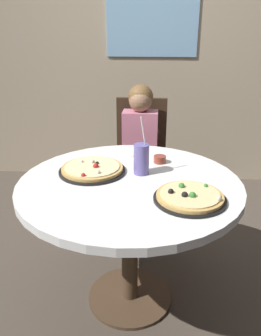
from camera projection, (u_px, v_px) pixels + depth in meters
ground_plane at (130, 297)px, 1.98m from camera, size 8.00×8.00×0.00m
wall_with_window at (147, 28)px, 3.09m from camera, size 5.20×0.14×2.90m
dining_table at (130, 200)px, 1.73m from camera, size 1.12×1.12×0.75m
chair_wooden at (141, 152)px, 2.72m from camera, size 0.40×0.40×0.95m
diner_child at (139, 166)px, 2.57m from camera, size 0.26×0.41×1.08m
pizza_veggie at (190, 197)px, 1.50m from camera, size 0.32×0.32×0.05m
pizza_cheese at (92, 169)px, 1.79m from camera, size 0.35×0.35×0.05m
soda_cup at (141, 159)px, 1.75m from camera, size 0.08×0.08×0.31m
sauce_bowl at (160, 159)px, 1.91m from camera, size 0.07×0.07×0.04m
plate_small at (130, 151)px, 2.08m from camera, size 0.18×0.18×0.01m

